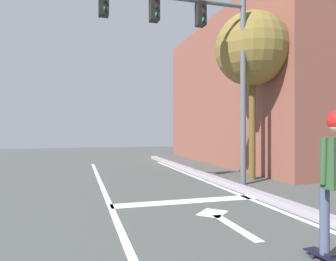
% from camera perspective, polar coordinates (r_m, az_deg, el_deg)
% --- Properties ---
extents(lane_line_center, '(0.12, 20.00, 0.01)m').
position_cam_1_polar(lane_line_center, '(4.58, -8.05, -19.46)').
color(lane_line_center, silver).
rests_on(lane_line_center, ground).
extents(lane_line_curbside, '(0.12, 20.00, 0.01)m').
position_cam_1_polar(lane_line_curbside, '(5.84, 24.41, -15.15)').
color(lane_line_curbside, silver).
rests_on(lane_line_curbside, ground).
extents(stop_bar, '(3.21, 0.40, 0.01)m').
position_cam_1_polar(stop_bar, '(6.79, 3.33, -12.99)').
color(stop_bar, silver).
rests_on(stop_bar, ground).
extents(lane_arrow_stem, '(0.16, 1.40, 0.01)m').
position_cam_1_polar(lane_arrow_stem, '(5.20, 12.32, -17.05)').
color(lane_arrow_stem, silver).
rests_on(lane_arrow_stem, ground).
extents(lane_arrow_head, '(0.71, 0.71, 0.01)m').
position_cam_1_polar(lane_arrow_head, '(5.93, 8.25, -14.90)').
color(lane_arrow_head, silver).
rests_on(lane_arrow_head, ground).
extents(curb_strip, '(0.24, 24.00, 0.14)m').
position_cam_1_polar(curb_strip, '(5.98, 26.28, -14.11)').
color(curb_strip, '#9B919D').
rests_on(curb_strip, ground).
extents(traffic_signal_mast, '(5.25, 0.34, 5.25)m').
position_cam_1_polar(traffic_signal_mast, '(8.61, 4.36, 16.32)').
color(traffic_signal_mast, '#52585D').
rests_on(traffic_signal_mast, ground).
extents(roadside_tree, '(2.31, 2.31, 5.24)m').
position_cam_1_polar(roadside_tree, '(10.26, 15.36, 14.27)').
color(roadside_tree, brown).
rests_on(roadside_tree, ground).
extents(building_block, '(11.72, 11.49, 6.69)m').
position_cam_1_polar(building_block, '(17.58, 25.64, 5.93)').
color(building_block, brown).
rests_on(building_block, ground).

